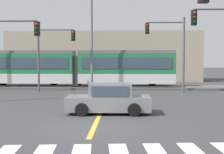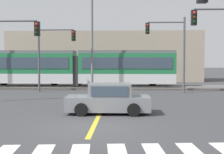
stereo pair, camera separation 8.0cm
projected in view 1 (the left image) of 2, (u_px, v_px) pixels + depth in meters
The scene contains 11 objects.
ground_plane at pixel (94, 127), 12.52m from camera, with size 200.00×200.00×0.00m, color #3D3D3F.
track_bed at pixel (112, 87), 29.92m from camera, with size 120.00×4.00×0.18m, color #56514C.
rail_near at pixel (111, 86), 29.20m from camera, with size 120.00×0.08×0.10m, color #939399.
rail_far at pixel (112, 85), 30.63m from camera, with size 120.00×0.08×0.10m, color #939399.
light_rail_tram at pixel (77, 67), 29.94m from camera, with size 18.50×2.64×3.43m.
lane_centre_line at pixel (105, 104), 19.26m from camera, with size 0.20×17.38×0.01m, color gold.
sedan_crossing at pixel (109, 100), 15.75m from camera, with size 4.23×1.97×1.52m.
traffic_light_far_right at pixel (171, 43), 25.53m from camera, with size 3.25×0.38×6.22m.
traffic_light_far_left at pixel (51, 48), 26.49m from camera, with size 3.25×0.38×5.65m.
street_lamp_centre at pixel (93, 29), 27.07m from camera, with size 1.82×0.28×9.65m.
building_backdrop_far at pixel (104, 57), 41.26m from camera, with size 24.68×6.00×6.32m, color tan.
Camera 1 is at (1.20, -12.35, 2.70)m, focal length 50.00 mm.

